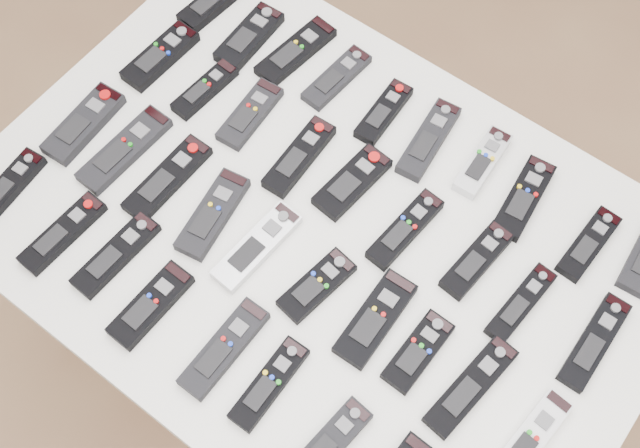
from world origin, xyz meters
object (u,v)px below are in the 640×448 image
Objects in this scene: remote_6 at (482,162)px; remote_33 at (224,348)px; table at (320,242)px; remote_19 at (84,124)px; remote_5 at (429,140)px; remote_13 at (299,157)px; remote_25 at (375,318)px; remote_20 at (125,149)px; remote_31 at (116,255)px; remote_12 at (250,114)px; remote_23 at (257,246)px; remote_29 at (10,185)px; remote_2 at (296,51)px; remote_34 at (269,384)px; remote_27 at (471,386)px; remote_24 at (317,285)px; remote_18 at (594,342)px; remote_16 at (477,260)px; remote_32 at (151,305)px; remote_11 at (205,89)px; remote_28 at (528,442)px; remote_15 at (405,229)px; remote_35 at (329,443)px; remote_22 at (213,214)px; remote_14 at (352,182)px; remote_1 at (249,37)px; remote_30 at (63,233)px; remote_0 at (214,2)px; remote_21 at (168,178)px; remote_4 at (384,112)px; remote_7 at (524,198)px; remote_10 at (160,56)px; remote_17 at (521,304)px; remote_3 at (337,78)px; remote_8 at (589,244)px.

remote_6 is 0.83× the size of remote_33.
remote_19 reaches higher than table.
table is 0.29m from remote_5.
remote_13 is 0.35m from remote_25.
remote_31 is at bearing -48.90° from remote_20.
remote_12 is 0.84× the size of remote_23.
remote_2 is at bearing 62.31° from remote_29.
table is 0.31m from remote_34.
remote_27 is (0.66, -0.38, 0.00)m from remote_2.
table is at bearing 132.61° from remote_24.
remote_18 is (0.34, -0.19, -0.00)m from remote_6.
remote_16 is 0.97× the size of remote_32.
remote_29 is at bearing -174.29° from remote_31.
remote_11 is 0.85× the size of remote_13.
remote_28 is (0.50, -0.11, 0.07)m from table.
remote_15 is at bearing 151.68° from remote_27.
remote_35 reaches higher than remote_28.
remote_32 is at bearing -36.93° from remote_20.
remote_14 is at bearing 42.19° from remote_22.
remote_1 is 0.90× the size of remote_33.
remote_30 is 0.37m from remote_33.
remote_12 is 0.25m from remote_20.
remote_1 is at bearing 70.60° from remote_29.
remote_0 reaches higher than remote_21.
remote_4 is at bearing 121.06° from remote_25.
remote_16 is 0.39m from remote_23.
remote_35 is (-0.02, -0.58, 0.00)m from remote_7.
remote_6 is 0.68m from remote_10.
remote_25 is 1.07× the size of remote_34.
remote_0 is at bearing 154.09° from remote_24.
remote_19 is (-0.77, -0.21, 0.00)m from remote_16.
remote_32 is (-0.65, -0.41, 0.00)m from remote_18.
remote_16 reaches higher than remote_34.
remote_15 is 0.47m from remote_32.
remote_32 is at bearing -120.55° from remote_15.
remote_27 is (0.01, -0.18, -0.00)m from remote_17.
remote_1 is at bearing 114.17° from remote_32.
remote_21 is at bearing -56.63° from remote_0.
remote_27 reaches higher than remote_18.
remote_28 is (0.67, -0.40, 0.00)m from remote_3.
remote_7 is at bearing -6.69° from remote_5.
remote_19 is 0.41m from remote_32.
remote_4 reaches higher than remote_27.
remote_28 is (1.00, -0.40, -0.00)m from remote_0.
remote_2 is 1.20× the size of remote_8.
remote_34 is (0.17, -0.18, 0.00)m from remote_23.
remote_14 is at bearing 117.79° from remote_24.
remote_6 is 0.97× the size of remote_12.
remote_10 is 0.89× the size of remote_21.
remote_7 is (0.55, -0.02, 0.00)m from remote_2.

